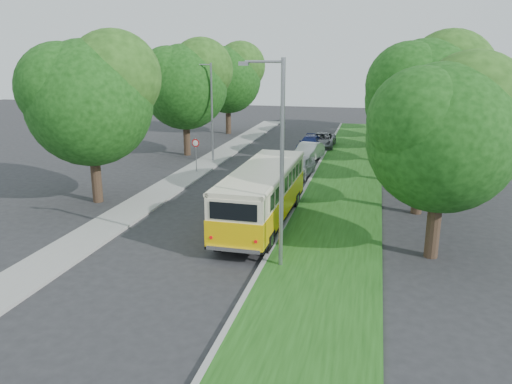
% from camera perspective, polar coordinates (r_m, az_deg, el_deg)
% --- Properties ---
extents(ground, '(120.00, 120.00, 0.00)m').
position_cam_1_polar(ground, '(23.20, -6.54, -5.08)').
color(ground, '#272729').
rests_on(ground, ground).
extents(curb, '(0.20, 70.00, 0.15)m').
position_cam_1_polar(curb, '(26.90, 4.35, -1.93)').
color(curb, gray).
rests_on(curb, ground).
extents(grass_verge, '(4.50, 70.00, 0.13)m').
position_cam_1_polar(grass_verge, '(26.66, 9.34, -2.29)').
color(grass_verge, '#1B4612').
rests_on(grass_verge, ground).
extents(sidewalk, '(2.20, 70.00, 0.12)m').
position_cam_1_polar(sidewalk, '(29.36, -12.05, -0.78)').
color(sidewalk, gray).
rests_on(sidewalk, ground).
extents(treeline, '(24.27, 41.91, 9.46)m').
position_cam_1_polar(treeline, '(38.68, 7.04, 12.13)').
color(treeline, '#332319').
rests_on(treeline, ground).
extents(lamppost_near, '(1.71, 0.16, 8.00)m').
position_cam_1_polar(lamppost_near, '(18.56, 2.71, 3.85)').
color(lamppost_near, gray).
rests_on(lamppost_near, ground).
extents(lamppost_far, '(1.71, 0.16, 7.50)m').
position_cam_1_polar(lamppost_far, '(38.60, -5.21, 9.48)').
color(lamppost_far, gray).
rests_on(lamppost_far, ground).
extents(warning_sign, '(0.56, 0.10, 2.50)m').
position_cam_1_polar(warning_sign, '(35.12, -6.90, 4.88)').
color(warning_sign, gray).
rests_on(warning_sign, ground).
extents(vintage_bus, '(2.68, 9.84, 2.91)m').
position_cam_1_polar(vintage_bus, '(24.12, 0.74, -0.53)').
color(vintage_bus, yellow).
rests_on(vintage_bus, ground).
extents(car_silver, '(2.13, 4.26, 1.39)m').
position_cam_1_polar(car_silver, '(34.18, 4.90, 2.90)').
color(car_silver, silver).
rests_on(car_silver, ground).
extents(car_white, '(2.23, 4.43, 1.39)m').
position_cam_1_polar(car_white, '(39.44, 5.99, 4.56)').
color(car_white, silver).
rests_on(car_white, ground).
extents(car_blue, '(2.03, 4.35, 1.23)m').
position_cam_1_polar(car_blue, '(43.85, 6.19, 5.55)').
color(car_blue, navy).
rests_on(car_blue, ground).
extents(car_grey, '(2.21, 4.76, 1.32)m').
position_cam_1_polar(car_grey, '(45.23, 7.53, 5.87)').
color(car_grey, slate).
rests_on(car_grey, ground).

